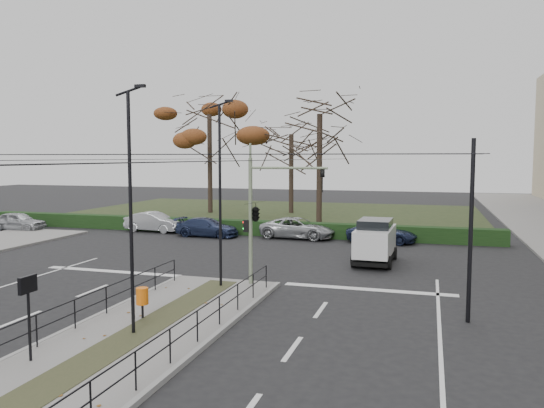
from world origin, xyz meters
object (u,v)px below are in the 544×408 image
at_px(bare_tree_near, 320,122).
at_px(parked_car_fifth, 382,233).
at_px(streetlamp_median_near, 131,209).
at_px(info_panel, 28,294).
at_px(white_van, 375,240).
at_px(parked_car_first, 18,221).
at_px(parked_car_second, 154,222).
at_px(streetlamp_median_far, 220,193).
at_px(parked_car_fourth, 298,228).
at_px(traffic_light, 257,211).
at_px(parked_car_third, 207,227).
at_px(litter_bin, 142,297).
at_px(bare_tree_center, 291,140).
at_px(rust_tree, 209,115).

distance_m(bare_tree_near, parked_car_fifth, 11.56).
xyz_separation_m(streetlamp_median_near, bare_tree_near, (0.06, 27.10, 4.23)).
relative_size(info_panel, white_van, 0.53).
height_order(parked_car_first, parked_car_second, parked_car_second).
bearing_deg(streetlamp_median_far, streetlamp_median_near, -92.66).
xyz_separation_m(parked_car_fourth, parked_car_fifth, (5.52, -0.21, -0.09)).
xyz_separation_m(parked_car_second, parked_car_fifth, (16.27, -0.27, -0.10)).
bearing_deg(traffic_light, parked_car_third, 121.82).
xyz_separation_m(litter_bin, streetlamp_median_near, (0.51, -1.37, 3.00)).
distance_m(traffic_light, bare_tree_near, 20.79).
bearing_deg(litter_bin, info_panel, -102.65).
xyz_separation_m(litter_bin, white_van, (6.29, 12.05, 0.32)).
bearing_deg(parked_car_fourth, parked_car_fifth, -88.20).
height_order(streetlamp_median_far, bare_tree_near, bare_tree_near).
bearing_deg(bare_tree_center, parked_car_fifth, -56.78).
bearing_deg(parked_car_third, bare_tree_near, -36.65).
bearing_deg(parked_car_first, parked_car_third, -88.28).
xyz_separation_m(traffic_light, litter_bin, (-2.12, -5.59, -2.31)).
bearing_deg(parked_car_third, parked_car_fourth, -78.63).
height_order(white_van, bare_tree_center, bare_tree_center).
bearing_deg(parked_car_fifth, parked_car_first, 99.29).
bearing_deg(info_panel, streetlamp_median_near, 62.04).
distance_m(info_panel, bare_tree_near, 30.45).
distance_m(parked_car_first, parked_car_second, 10.13).
bearing_deg(parked_car_fourth, bare_tree_near, 3.49).
bearing_deg(bare_tree_near, parked_car_third, -128.71).
bearing_deg(parked_car_first, streetlamp_median_far, -123.20).
relative_size(info_panel, parked_car_second, 0.52).
bearing_deg(rust_tree, bare_tree_center, 14.76).
bearing_deg(traffic_light, rust_tree, 117.10).
bearing_deg(parked_car_fifth, parked_car_third, 98.49).
relative_size(parked_car_fourth, parked_car_fifth, 1.14).
distance_m(info_panel, parked_car_first, 28.25).
relative_size(parked_car_third, white_van, 1.05).
height_order(parked_car_first, parked_car_third, parked_car_first).
relative_size(streetlamp_median_near, parked_car_first, 1.81).
bearing_deg(parked_car_second, white_van, -109.01).
xyz_separation_m(white_van, bare_tree_center, (-10.10, 21.80, 5.84)).
distance_m(info_panel, rust_tree, 38.14).
height_order(white_van, bare_tree_near, bare_tree_near).
bearing_deg(traffic_light, streetlamp_median_far, -150.02).
relative_size(streetlamp_median_far, parked_car_third, 1.72).
height_order(streetlamp_median_far, bare_tree_center, bare_tree_center).
xyz_separation_m(parked_car_third, parked_car_fifth, (11.63, 0.79, -0.03)).
xyz_separation_m(traffic_light, rust_tree, (-13.45, 26.28, 6.23)).
bearing_deg(bare_tree_center, white_van, -65.15).
bearing_deg(litter_bin, bare_tree_near, 88.72).
bearing_deg(bare_tree_near, parked_car_first, -156.33).
xyz_separation_m(info_panel, parked_car_fifth, (6.94, 22.86, -1.29)).
bearing_deg(bare_tree_near, info_panel, -92.85).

